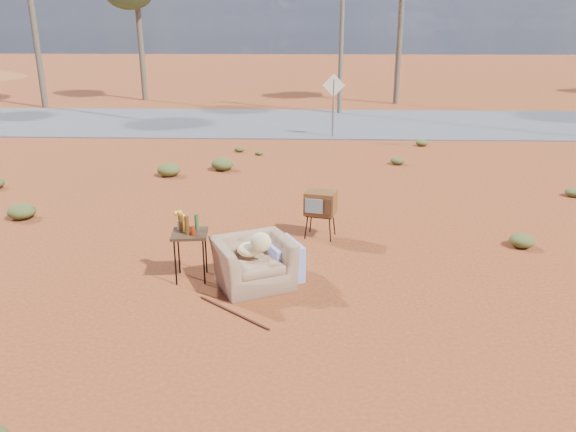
{
  "coord_description": "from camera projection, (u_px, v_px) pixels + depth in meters",
  "views": [
    {
      "loc": [
        0.67,
        -7.69,
        3.78
      ],
      "look_at": [
        0.34,
        1.02,
        0.8
      ],
      "focal_mm": 35.0,
      "sensor_mm": 36.0,
      "label": 1
    }
  ],
  "objects": [
    {
      "name": "armchair",
      "position": [
        259.0,
        255.0,
        8.52
      ],
      "size": [
        1.45,
        1.32,
        0.98
      ],
      "rotation": [
        0.0,
        0.0,
        0.45
      ],
      "color": "#88654A",
      "rests_on": "ground"
    },
    {
      "name": "ground",
      "position": [
        263.0,
        287.0,
        8.52
      ],
      "size": [
        140.0,
        140.0,
        0.0
      ],
      "primitive_type": "plane",
      "color": "#92431D",
      "rests_on": "ground"
    },
    {
      "name": "utility_pole_center",
      "position": [
        342.0,
        15.0,
        23.65
      ],
      "size": [
        1.4,
        0.2,
        8.0
      ],
      "color": "brown",
      "rests_on": "ground"
    },
    {
      "name": "rusty_bar",
      "position": [
        233.0,
        312.0,
        7.74
      ],
      "size": [
        1.07,
        0.91,
        0.04
      ],
      "primitive_type": "cylinder",
      "rotation": [
        0.0,
        1.57,
        -0.7
      ],
      "color": "#451C12",
      "rests_on": "ground"
    },
    {
      "name": "side_table",
      "position": [
        187.0,
        230.0,
        8.58
      ],
      "size": [
        0.59,
        0.59,
        1.08
      ],
      "rotation": [
        0.0,
        0.0,
        0.1
      ],
      "color": "#3A2815",
      "rests_on": "ground"
    },
    {
      "name": "scrub_patch",
      "position": [
        242.0,
        194.0,
        12.67
      ],
      "size": [
        17.49,
        8.07,
        0.33
      ],
      "color": "#484F22",
      "rests_on": "ground"
    },
    {
      "name": "road_sign",
      "position": [
        334.0,
        94.0,
        19.32
      ],
      "size": [
        0.78,
        0.06,
        2.19
      ],
      "color": "brown",
      "rests_on": "ground"
    },
    {
      "name": "highway",
      "position": [
        293.0,
        122.0,
        22.69
      ],
      "size": [
        140.0,
        7.0,
        0.04
      ],
      "primitive_type": "cube",
      "color": "#565659",
      "rests_on": "ground"
    },
    {
      "name": "tv_unit",
      "position": [
        321.0,
        204.0,
        10.32
      ],
      "size": [
        0.64,
        0.56,
        0.88
      ],
      "rotation": [
        0.0,
        0.0,
        -0.25
      ],
      "color": "black",
      "rests_on": "ground"
    }
  ]
}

